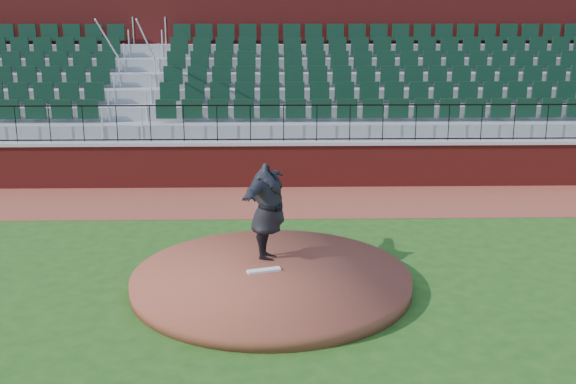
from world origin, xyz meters
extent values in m
plane|color=#214D16|center=(0.00, 0.00, 0.00)|extent=(90.00, 90.00, 0.00)
cube|color=brown|center=(0.00, 5.40, 0.01)|extent=(34.00, 3.20, 0.01)
cube|color=maroon|center=(0.00, 7.00, 0.60)|extent=(34.00, 0.35, 1.20)
cube|color=#B7B7B7|center=(0.00, 7.00, 1.25)|extent=(34.00, 0.45, 0.10)
cube|color=maroon|center=(0.00, 12.52, 2.75)|extent=(34.00, 0.50, 5.50)
cylinder|color=brown|center=(-0.34, -0.27, 0.12)|extent=(5.05, 5.05, 0.25)
cube|color=white|center=(-0.48, -0.17, 0.27)|extent=(0.64, 0.33, 0.04)
imported|color=black|center=(-0.41, 0.52, 1.19)|extent=(1.17, 2.38, 1.87)
camera|label=1|loc=(-0.29, -11.87, 4.89)|focal=42.81mm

